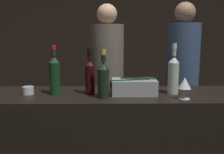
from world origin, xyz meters
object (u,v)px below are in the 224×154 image
(red_wine_bottle_burgundy, at_px, (55,74))
(person_in_hoodie, at_px, (107,78))
(wine_glass, at_px, (185,84))
(champagne_bottle, at_px, (103,78))
(red_wine_bottle_black_foil, at_px, (90,75))
(person_blond_tee, at_px, (182,78))
(ice_bin_with_bottles, at_px, (134,86))
(candle_votive, at_px, (28,90))
(white_wine_bottle, at_px, (173,73))

(red_wine_bottle_burgundy, distance_m, person_in_hoodie, 0.93)
(wine_glass, bearing_deg, champagne_bottle, 175.56)
(red_wine_bottle_black_foil, xyz_separation_m, red_wine_bottle_burgundy, (-0.26, 0.00, 0.01))
(person_blond_tee, bearing_deg, person_in_hoodie, -178.17)
(ice_bin_with_bottles, relative_size, wine_glass, 2.36)
(candle_votive, xyz_separation_m, person_blond_tee, (1.36, 0.78, -0.04))
(candle_votive, bearing_deg, person_blond_tee, 29.69)
(candle_votive, height_order, champagne_bottle, champagne_bottle)
(candle_votive, relative_size, red_wine_bottle_burgundy, 0.23)
(wine_glass, distance_m, candle_votive, 1.11)
(red_wine_bottle_burgundy, bearing_deg, champagne_bottle, -17.29)
(candle_votive, relative_size, person_blond_tee, 0.05)
(candle_votive, distance_m, person_blond_tee, 1.57)
(red_wine_bottle_burgundy, bearing_deg, person_blond_tee, 33.87)
(wine_glass, bearing_deg, person_in_hoodie, 118.02)
(white_wine_bottle, distance_m, champagne_bottle, 0.53)
(champagne_bottle, xyz_separation_m, person_in_hoodie, (0.02, 0.95, -0.16))
(candle_votive, height_order, person_in_hoodie, person_in_hoodie)
(candle_votive, relative_size, person_in_hoodie, 0.05)
(candle_votive, height_order, person_blond_tee, person_blond_tee)
(ice_bin_with_bottles, xyz_separation_m, red_wine_bottle_burgundy, (-0.58, -0.00, 0.09))
(red_wine_bottle_black_foil, height_order, person_in_hoodie, person_in_hoodie)
(champagne_bottle, distance_m, person_blond_tee, 1.21)
(ice_bin_with_bottles, bearing_deg, red_wine_bottle_burgundy, -179.94)
(red_wine_bottle_black_foil, distance_m, white_wine_bottle, 0.61)
(person_in_hoodie, bearing_deg, ice_bin_with_bottles, 84.06)
(red_wine_bottle_black_foil, bearing_deg, candle_votive, 179.38)
(champagne_bottle, distance_m, red_wine_bottle_burgundy, 0.37)
(white_wine_bottle, relative_size, red_wine_bottle_burgundy, 1.03)
(person_in_hoodie, bearing_deg, red_wine_bottle_black_foil, 62.30)
(ice_bin_with_bottles, bearing_deg, candle_votive, 179.73)
(champagne_bottle, distance_m, person_in_hoodie, 0.96)
(champagne_bottle, bearing_deg, red_wine_bottle_burgundy, 162.71)
(red_wine_bottle_black_foil, relative_size, white_wine_bottle, 0.90)
(candle_votive, distance_m, red_wine_bottle_burgundy, 0.23)
(candle_votive, relative_size, champagne_bottle, 0.24)
(ice_bin_with_bottles, distance_m, person_in_hoodie, 0.86)
(wine_glass, bearing_deg, red_wine_bottle_black_foil, 166.72)
(wine_glass, bearing_deg, ice_bin_with_bottles, 154.60)
(champagne_bottle, height_order, red_wine_bottle_burgundy, red_wine_bottle_burgundy)
(candle_votive, bearing_deg, ice_bin_with_bottles, -0.27)
(white_wine_bottle, bearing_deg, person_in_hoodie, 120.86)
(wine_glass, xyz_separation_m, person_blond_tee, (0.26, 0.93, -0.12))
(champagne_bottle, bearing_deg, person_in_hoodie, 88.84)
(champagne_bottle, xyz_separation_m, person_blond_tee, (0.81, 0.89, -0.15))
(ice_bin_with_bottles, relative_size, person_in_hoodie, 0.20)
(candle_votive, bearing_deg, white_wine_bottle, 0.49)
(ice_bin_with_bottles, distance_m, wine_glass, 0.36)
(person_blond_tee, bearing_deg, white_wine_bottle, -104.98)
(wine_glass, bearing_deg, person_blond_tee, 74.48)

